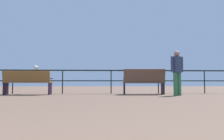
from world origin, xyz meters
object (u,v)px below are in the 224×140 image
at_px(bench_near_right, 144,81).
at_px(person_by_bench, 177,70).
at_px(bench_near_left, 27,81).
at_px(seagull_on_rail, 36,68).

distance_m(bench_near_right, person_by_bench, 1.34).
bearing_deg(bench_near_left, seagull_on_rail, 83.57).
xyz_separation_m(bench_near_left, person_by_bench, (5.44, -0.79, 0.39)).
height_order(bench_near_left, bench_near_right, bench_near_right).
xyz_separation_m(person_by_bench, seagull_on_rail, (-5.35, 1.57, 0.17)).
bearing_deg(bench_near_right, bench_near_left, 179.81).
distance_m(person_by_bench, seagull_on_rail, 5.58).
distance_m(bench_near_left, person_by_bench, 5.51).
bearing_deg(seagull_on_rail, person_by_bench, -16.35).
bearing_deg(person_by_bench, seagull_on_rail, 163.65).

